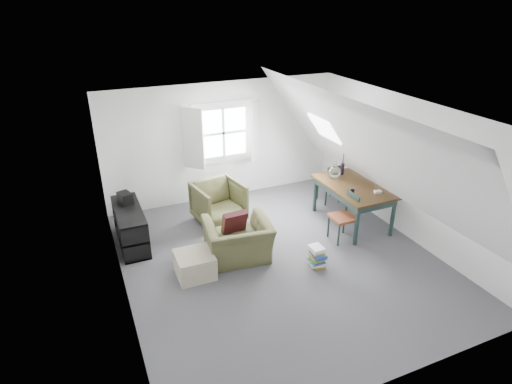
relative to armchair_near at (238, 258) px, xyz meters
name	(u,v)px	position (x,y,z in m)	size (l,w,h in m)	color
floor	(279,259)	(0.62, -0.32, 0.00)	(5.50, 5.50, 0.00)	#4A494E
ceiling	(284,114)	(0.62, -0.32, 2.50)	(5.50, 5.50, 0.00)	white
wall_back	(223,142)	(0.62, 2.43, 1.25)	(5.00, 5.00, 0.00)	white
wall_front	(400,296)	(0.62, -3.07, 1.25)	(5.00, 5.00, 0.00)	white
wall_left	(116,224)	(-1.88, -0.32, 1.25)	(5.50, 5.50, 0.00)	white
wall_right	(407,169)	(3.12, -0.32, 1.25)	(5.50, 5.50, 0.00)	white
slope_left	(182,177)	(-0.93, -0.32, 1.78)	(5.50, 5.50, 0.00)	white
slope_right	(366,148)	(2.17, -0.32, 1.78)	(5.50, 5.50, 0.00)	white
dormer_window	(224,133)	(0.62, 2.35, 1.45)	(1.71, 0.35, 1.30)	white
skylight	(324,129)	(2.17, 0.98, 1.75)	(0.55, 0.75, 0.04)	white
armchair_near	(238,258)	(0.00, 0.00, 0.00)	(1.06, 0.92, 0.69)	#4B4D2A
armchair_far	(219,221)	(0.13, 1.36, 0.00)	(0.86, 0.88, 0.80)	#4B4D2A
throw_pillow	(234,222)	(0.00, 0.15, 0.61)	(0.41, 0.12, 0.41)	#3A1014
ottoman	(195,265)	(-0.80, -0.17, 0.19)	(0.58, 0.58, 0.38)	tan
dining_table	(353,190)	(2.46, 0.28, 0.69)	(0.96, 1.59, 0.80)	black
demijohn	(335,172)	(2.31, 0.73, 0.93)	(0.24, 0.24, 0.34)	silver
vase_twigs	(342,168)	(2.56, 0.83, 0.93)	(0.07, 0.08, 0.58)	black
cup	(352,194)	(2.21, -0.02, 0.80)	(0.09, 0.09, 0.08)	black
paper_box	(378,192)	(2.66, -0.17, 0.82)	(0.13, 0.09, 0.04)	white
dining_chair_far	(330,182)	(2.58, 1.24, 0.46)	(0.41, 0.41, 0.88)	maroon
dining_chair_near	(344,216)	(1.98, -0.17, 0.46)	(0.42, 0.42, 0.89)	maroon
media_shelf	(131,229)	(-1.57, 1.16, 0.31)	(0.45, 1.34, 0.69)	black
electronics_box	(125,198)	(-1.57, 1.46, 0.78)	(0.20, 0.27, 0.22)	black
magazine_stack	(317,257)	(1.10, -0.73, 0.18)	(0.27, 0.32, 0.36)	#B29933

